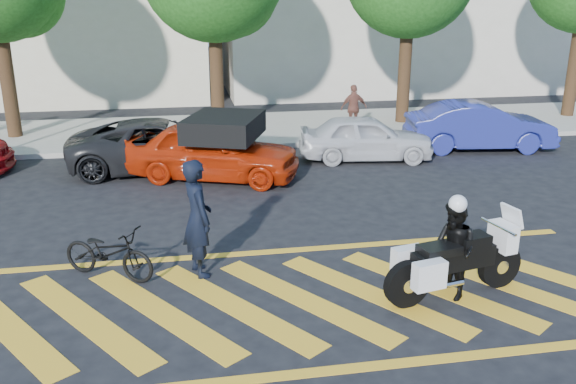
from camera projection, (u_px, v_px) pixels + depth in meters
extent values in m
plane|color=black|center=(272.00, 302.00, 9.45)|extent=(90.00, 90.00, 0.00)
cube|color=#9E998E|center=(219.00, 130.00, 20.64)|extent=(60.00, 5.00, 0.15)
cube|color=gold|center=(6.00, 325.00, 8.80)|extent=(2.43, 3.21, 0.01)
cube|color=gold|center=(85.00, 318.00, 8.99)|extent=(2.43, 3.21, 0.01)
cube|color=gold|center=(161.00, 312.00, 9.17)|extent=(2.43, 3.21, 0.01)
cube|color=gold|center=(234.00, 305.00, 9.35)|extent=(2.43, 3.21, 0.01)
cube|color=gold|center=(304.00, 299.00, 9.54)|extent=(2.43, 3.21, 0.01)
cube|color=gold|center=(371.00, 294.00, 9.72)|extent=(2.43, 3.21, 0.01)
cube|color=gold|center=(436.00, 288.00, 9.90)|extent=(2.43, 3.21, 0.01)
cube|color=gold|center=(499.00, 282.00, 10.09)|extent=(2.43, 3.21, 0.01)
cube|color=gold|center=(559.00, 277.00, 10.27)|extent=(2.43, 3.21, 0.01)
cube|color=gold|center=(295.00, 374.00, 7.68)|extent=(12.00, 0.20, 0.01)
cube|color=gold|center=(257.00, 253.00, 11.23)|extent=(12.00, 0.20, 0.01)
cylinder|color=black|center=(7.00, 78.00, 18.94)|extent=(0.44, 0.44, 4.00)
cylinder|color=black|center=(217.00, 73.00, 20.03)|extent=(0.44, 0.44, 4.00)
cylinder|color=black|center=(405.00, 69.00, 21.11)|extent=(0.44, 0.44, 4.00)
cylinder|color=black|center=(574.00, 65.00, 22.20)|extent=(0.44, 0.44, 4.00)
imported|color=black|center=(197.00, 218.00, 10.12)|extent=(0.68, 0.84, 2.01)
imported|color=black|center=(109.00, 253.00, 10.15)|extent=(1.78, 1.38, 0.90)
cylinder|color=black|center=(407.00, 284.00, 9.23)|extent=(0.76, 0.31, 0.74)
cylinder|color=silver|center=(407.00, 284.00, 9.23)|extent=(0.26, 0.22, 0.22)
cylinder|color=black|center=(499.00, 265.00, 9.86)|extent=(0.76, 0.31, 0.74)
cylinder|color=silver|center=(499.00, 265.00, 9.86)|extent=(0.26, 0.22, 0.22)
cube|color=black|center=(453.00, 259.00, 9.44)|extent=(1.43, 0.58, 0.34)
cube|color=black|center=(472.00, 242.00, 9.49)|extent=(0.56, 0.44, 0.25)
cube|color=black|center=(439.00, 249.00, 9.27)|extent=(0.68, 0.50, 0.13)
cube|color=silver|center=(503.00, 237.00, 9.70)|extent=(0.34, 0.51, 0.45)
cube|color=silver|center=(407.00, 260.00, 9.48)|extent=(0.54, 0.30, 0.43)
cube|color=silver|center=(429.00, 275.00, 8.96)|extent=(0.54, 0.30, 0.43)
imported|color=black|center=(454.00, 251.00, 9.41)|extent=(0.74, 0.86, 1.56)
imported|color=#AD2308|center=(213.00, 150.00, 15.41)|extent=(4.70, 3.18, 1.49)
imported|color=black|center=(162.00, 145.00, 16.23)|extent=(4.87, 2.25, 1.35)
imported|color=silver|center=(366.00, 138.00, 17.18)|extent=(3.94, 2.02, 1.28)
imported|color=navy|center=(480.00, 126.00, 18.27)|extent=(4.50, 2.06, 1.43)
imported|color=brown|center=(354.00, 108.00, 20.01)|extent=(0.92, 0.44, 1.53)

